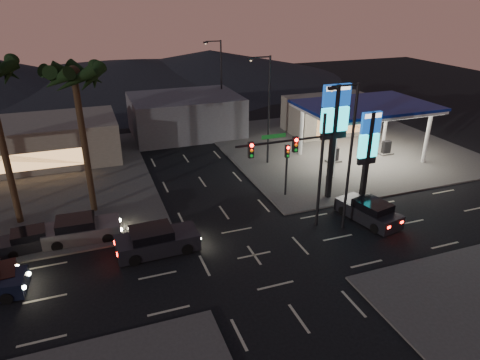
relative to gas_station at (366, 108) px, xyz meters
name	(u,v)px	position (x,y,z in m)	size (l,w,h in m)	color
ground	(254,255)	(-16.00, -12.00, -5.08)	(140.00, 140.00, 0.00)	black
corner_lot_ne	(338,146)	(0.00, 4.00, -5.02)	(24.00, 24.00, 0.12)	#47443F
corner_lot_nw	(2,190)	(-32.00, 4.00, -5.02)	(24.00, 24.00, 0.12)	#47443F
gas_station	(366,108)	(0.00, 0.00, 0.00)	(12.20, 8.20, 5.47)	silver
convenience_store	(331,115)	(2.00, 9.00, -3.08)	(10.00, 6.00, 4.00)	#726B5B
pylon_sign_tall	(335,120)	(-7.50, -6.50, 1.31)	(2.20, 0.35, 9.00)	black
pylon_sign_short	(369,143)	(-5.00, -7.50, -0.42)	(1.60, 0.35, 7.00)	black
traffic_signal_mast	(298,158)	(-12.24, -10.01, 0.15)	(6.10, 0.39, 8.00)	black
pedestal_signal	(287,162)	(-10.50, -5.02, -2.16)	(0.32, 0.39, 4.30)	black
streetlight_near	(348,151)	(-9.21, -11.00, 0.64)	(2.14, 0.25, 10.00)	black
streetlight_mid	(267,105)	(-9.21, 2.00, 0.64)	(2.14, 0.25, 10.00)	black
streetlight_far	(220,78)	(-9.21, 16.00, 0.64)	(2.14, 0.25, 10.00)	black
palm_a	(75,84)	(-25.00, -2.50, 4.35)	(4.41, 4.41, 10.86)	black
building_far_west	(29,143)	(-30.00, 10.00, -3.08)	(16.00, 8.00, 4.00)	#726B5B
building_far_mid	(185,115)	(-14.00, 14.00, -2.88)	(12.00, 9.00, 4.40)	#4C4C51
hill_right	(210,64)	(-1.00, 48.00, -2.58)	(50.00, 50.00, 5.00)	black
hill_center	(131,71)	(-16.00, 48.00, -3.08)	(60.00, 60.00, 4.00)	black
car_lane_a_front	(156,241)	(-21.58, -9.50, -4.30)	(5.26, 2.34, 1.69)	black
car_lane_b_front	(81,230)	(-25.96, -6.38, -4.33)	(5.02, 2.26, 1.61)	#4C4C4E
car_lane_b_mid	(33,240)	(-28.83, -6.42, -4.46)	(4.18, 1.99, 1.33)	black
suv_station	(369,211)	(-6.71, -10.72, -4.35)	(2.95, 5.04, 1.58)	black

